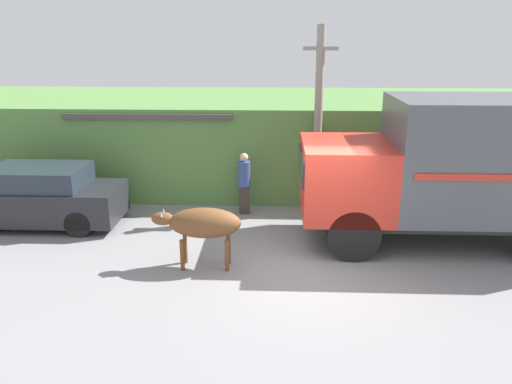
{
  "coord_description": "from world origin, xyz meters",
  "views": [
    {
      "loc": [
        -0.78,
        -9.63,
        4.75
      ],
      "look_at": [
        -1.2,
        0.8,
        1.44
      ],
      "focal_mm": 35.0,
      "sensor_mm": 36.0,
      "label": 1
    }
  ],
  "objects_px": {
    "parked_suv": "(37,197)",
    "utility_pole": "(318,117)",
    "cargo_truck": "(461,167)",
    "brown_cow": "(202,224)",
    "pedestrian_on_hill": "(244,181)"
  },
  "relations": [
    {
      "from": "parked_suv",
      "to": "utility_pole",
      "type": "relative_size",
      "value": 0.86
    },
    {
      "from": "pedestrian_on_hill",
      "to": "utility_pole",
      "type": "xyz_separation_m",
      "value": [
        1.98,
        0.41,
        1.67
      ]
    },
    {
      "from": "brown_cow",
      "to": "pedestrian_on_hill",
      "type": "height_order",
      "value": "pedestrian_on_hill"
    },
    {
      "from": "cargo_truck",
      "to": "utility_pole",
      "type": "distance_m",
      "value": 3.89
    },
    {
      "from": "brown_cow",
      "to": "parked_suv",
      "type": "distance_m",
      "value": 5.14
    },
    {
      "from": "parked_suv",
      "to": "pedestrian_on_hill",
      "type": "xyz_separation_m",
      "value": [
        5.26,
        1.08,
        0.19
      ]
    },
    {
      "from": "parked_suv",
      "to": "utility_pole",
      "type": "distance_m",
      "value": 7.62
    },
    {
      "from": "brown_cow",
      "to": "pedestrian_on_hill",
      "type": "bearing_deg",
      "value": 69.2
    },
    {
      "from": "parked_suv",
      "to": "brown_cow",
      "type": "bearing_deg",
      "value": -27.57
    },
    {
      "from": "parked_suv",
      "to": "pedestrian_on_hill",
      "type": "relative_size",
      "value": 2.52
    },
    {
      "from": "cargo_truck",
      "to": "parked_suv",
      "type": "relative_size",
      "value": 1.56
    },
    {
      "from": "parked_suv",
      "to": "pedestrian_on_hill",
      "type": "distance_m",
      "value": 5.37
    },
    {
      "from": "brown_cow",
      "to": "pedestrian_on_hill",
      "type": "distance_m",
      "value": 3.42
    },
    {
      "from": "cargo_truck",
      "to": "parked_suv",
      "type": "distance_m",
      "value": 10.41
    },
    {
      "from": "parked_suv",
      "to": "utility_pole",
      "type": "xyz_separation_m",
      "value": [
        7.24,
        1.49,
        1.86
      ]
    }
  ]
}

